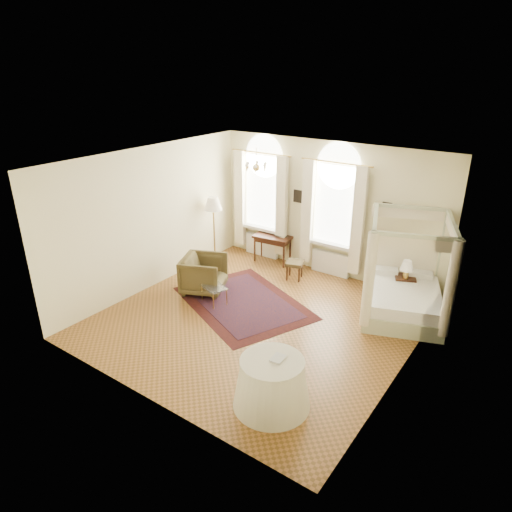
{
  "coord_description": "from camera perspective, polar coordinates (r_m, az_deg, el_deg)",
  "views": [
    {
      "loc": [
        4.72,
        -6.77,
        4.96
      ],
      "look_at": [
        -0.34,
        0.4,
        1.23
      ],
      "focal_mm": 32.0,
      "sensor_mm": 36.0,
      "label": 1
    }
  ],
  "objects": [
    {
      "name": "writing_desk",
      "position": [
        12.09,
        2.08,
        2.04
      ],
      "size": [
        1.03,
        0.61,
        0.74
      ],
      "color": "#33190E",
      "rests_on": "ground"
    },
    {
      "name": "oriental_rug",
      "position": [
        10.26,
        -1.59,
        -5.85
      ],
      "size": [
        3.6,
        3.17,
        0.01
      ],
      "color": "#40130F",
      "rests_on": "ground"
    },
    {
      "name": "nightstand",
      "position": [
        10.68,
        17.97,
        -3.97
      ],
      "size": [
        0.56,
        0.54,
        0.63
      ],
      "primitive_type": "cube",
      "rotation": [
        0.0,
        0.0,
        0.41
      ],
      "color": "#33190E",
      "rests_on": "ground"
    },
    {
      "name": "chandelier",
      "position": [
        9.96,
        0.02,
        11.14
      ],
      "size": [
        0.51,
        0.45,
        0.5
      ],
      "color": "#B78F3D",
      "rests_on": "room_walls"
    },
    {
      "name": "laptop",
      "position": [
        12.05,
        3.22,
        2.56
      ],
      "size": [
        0.4,
        0.32,
        0.03
      ],
      "primitive_type": "imported",
      "rotation": [
        0.0,
        0.0,
        3.42
      ],
      "color": "black",
      "rests_on": "writing_desk"
    },
    {
      "name": "book",
      "position": [
        7.11,
        2.08,
        -12.44
      ],
      "size": [
        0.21,
        0.27,
        0.02
      ],
      "primitive_type": "imported",
      "rotation": [
        0.0,
        0.0,
        0.09
      ],
      "color": "black",
      "rests_on": "side_table"
    },
    {
      "name": "ground",
      "position": [
        9.63,
        0.28,
        -7.98
      ],
      "size": [
        6.0,
        6.0,
        0.0
      ],
      "primitive_type": "plane",
      "color": "brown",
      "rests_on": "ground"
    },
    {
      "name": "stool",
      "position": [
        11.24,
        4.85,
        -1.06
      ],
      "size": [
        0.51,
        0.51,
        0.46
      ],
      "color": "#45381D",
      "rests_on": "ground"
    },
    {
      "name": "wall_pictures",
      "position": [
        11.21,
        9.46,
        6.83
      ],
      "size": [
        2.54,
        0.03,
        0.39
      ],
      "color": "black",
      "rests_on": "room_walls"
    },
    {
      "name": "room_walls",
      "position": [
        8.77,
        0.3,
        3.17
      ],
      "size": [
        6.0,
        6.0,
        6.0
      ],
      "color": "#F9EFBD",
      "rests_on": "ground"
    },
    {
      "name": "window_left",
      "position": [
        12.2,
        0.71,
        6.5
      ],
      "size": [
        1.62,
        0.27,
        3.29
      ],
      "color": "white",
      "rests_on": "room_walls"
    },
    {
      "name": "floor_lamp",
      "position": [
        11.86,
        -5.37,
        6.12
      ],
      "size": [
        0.46,
        0.46,
        1.79
      ],
      "color": "#B78F3D",
      "rests_on": "ground"
    },
    {
      "name": "armchair",
      "position": [
        10.65,
        -6.53,
        -2.27
      ],
      "size": [
        1.25,
        1.24,
        0.87
      ],
      "primitive_type": "imported",
      "rotation": [
        0.0,
        0.0,
        1.99
      ],
      "color": "#463A1E",
      "rests_on": "ground"
    },
    {
      "name": "nightstand_lamp",
      "position": [
        10.36,
        18.34,
        -1.26
      ],
      "size": [
        0.28,
        0.28,
        0.41
      ],
      "color": "#B78F3D",
      "rests_on": "nightstand"
    },
    {
      "name": "side_table",
      "position": [
        7.3,
        1.99,
        -15.61
      ],
      "size": [
        1.22,
        1.22,
        0.83
      ],
      "color": "white",
      "rests_on": "ground"
    },
    {
      "name": "window_right",
      "position": [
        11.2,
        9.63,
        4.64
      ],
      "size": [
        1.62,
        0.27,
        3.29
      ],
      "color": "white",
      "rests_on": "room_walls"
    },
    {
      "name": "coffee_table",
      "position": [
        10.15,
        -5.28,
        -3.99
      ],
      "size": [
        0.7,
        0.59,
        0.41
      ],
      "color": "white",
      "rests_on": "ground"
    },
    {
      "name": "canopy_bed",
      "position": [
        10.06,
        17.93,
        -4.59
      ],
      "size": [
        2.17,
        2.39,
        2.15
      ],
      "color": "beige",
      "rests_on": "ground"
    }
  ]
}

